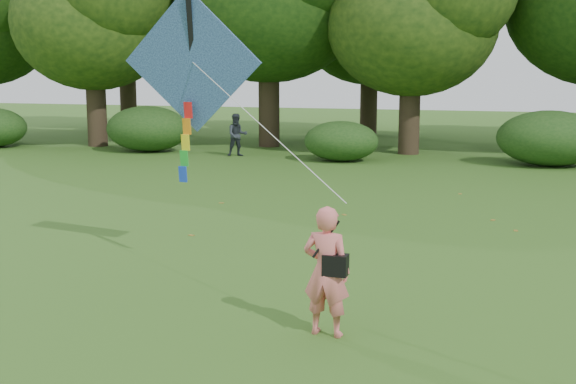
# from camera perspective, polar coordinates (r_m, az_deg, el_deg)

# --- Properties ---
(ground) EXTENTS (100.00, 100.00, 0.00)m
(ground) POSITION_cam_1_polar(r_m,az_deg,el_deg) (8.64, 4.77, -12.49)
(ground) COLOR #265114
(ground) RESTS_ON ground
(man_kite_flyer) EXTENTS (0.62, 0.44, 1.63)m
(man_kite_flyer) POSITION_cam_1_polar(r_m,az_deg,el_deg) (8.89, 3.06, -6.27)
(man_kite_flyer) COLOR #EB716E
(man_kite_flyer) RESTS_ON ground
(bystander_left) EXTENTS (0.97, 0.90, 1.59)m
(bystander_left) POSITION_cam_1_polar(r_m,az_deg,el_deg) (27.11, -4.04, 4.52)
(bystander_left) COLOR #282E35
(bystander_left) RESTS_ON ground
(crossbody_bag) EXTENTS (0.43, 0.20, 0.68)m
(crossbody_bag) POSITION_cam_1_polar(r_m,az_deg,el_deg) (8.81, 3.75, -5.71)
(crossbody_bag) COLOR black
(crossbody_bag) RESTS_ON ground
(flying_kite) EXTENTS (4.16, 2.68, 3.05)m
(flying_kite) POSITION_cam_1_polar(r_m,az_deg,el_deg) (11.62, -7.57, 9.92)
(flying_kite) COLOR #2973B4
(flying_kite) RESTS_ON ground
(tree_line) EXTENTS (54.70, 15.30, 9.48)m
(tree_line) POSITION_cam_1_polar(r_m,az_deg,el_deg) (30.79, 17.51, 13.68)
(tree_line) COLOR #3A2D1E
(tree_line) RESTS_ON ground
(shrub_band) EXTENTS (39.15, 3.22, 1.88)m
(shrub_band) POSITION_cam_1_polar(r_m,az_deg,el_deg) (25.65, 11.66, 4.17)
(shrub_band) COLOR #264919
(shrub_band) RESTS_ON ground
(fallen_leaves) EXTENTS (11.14, 12.05, 0.01)m
(fallen_leaves) POSITION_cam_1_polar(r_m,az_deg,el_deg) (13.57, 6.05, -4.20)
(fallen_leaves) COLOR olive
(fallen_leaves) RESTS_ON ground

